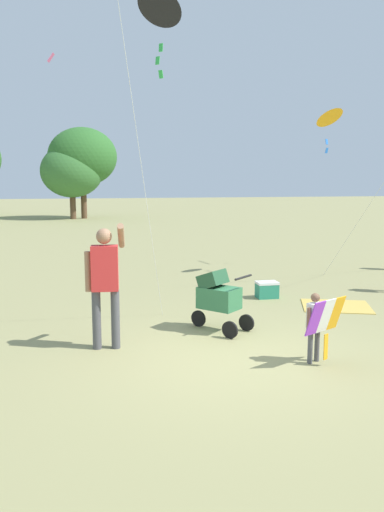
{
  "coord_description": "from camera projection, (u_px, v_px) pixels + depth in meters",
  "views": [
    {
      "loc": [
        -1.94,
        -6.82,
        2.53
      ],
      "look_at": [
        -0.28,
        1.25,
        1.3
      ],
      "focal_mm": 36.76,
      "sensor_mm": 36.0,
      "label": 1
    }
  ],
  "objects": [
    {
      "name": "ground_plane",
      "position": [
        229.0,
        359.0,
        7.37
      ],
      "size": [
        120.0,
        120.0,
        0.0
      ],
      "primitive_type": "plane",
      "color": "#938E5B"
    },
    {
      "name": "child_with_butterfly_kite",
      "position": [
        317.0,
        321.0,
        7.14
      ],
      "size": [
        0.67,
        0.5,
        0.98
      ],
      "color": "#4C4C51",
      "rests_on": "ground"
    },
    {
      "name": "person_adult_flyer",
      "position": [
        105.0,
        277.0,
        7.7
      ],
      "size": [
        0.62,
        0.55,
        1.89
      ],
      "color": "#4C4C51",
      "rests_on": "ground"
    },
    {
      "name": "stroller",
      "position": [
        218.0,
        295.0,
        8.69
      ],
      "size": [
        0.95,
        1.0,
        1.03
      ],
      "color": "black",
      "rests_on": "ground"
    },
    {
      "name": "kite_adult_black",
      "position": [
        160.0,
        10.0,
        8.99
      ],
      "size": [
        1.38,
        2.15,
        5.7
      ],
      "color": "black",
      "rests_on": "ground"
    },
    {
      "name": "kite_orange_delta",
      "position": [
        330.0,
        119.0,
        13.14
      ],
      "size": [
        0.97,
        3.73,
        4.27
      ],
      "color": "#F4A319",
      "rests_on": "ground"
    },
    {
      "name": "picnic_blanket",
      "position": [
        336.0,
        306.0,
        10.4
      ],
      "size": [
        1.6,
        1.46,
        0.02
      ],
      "primitive_type": "cube",
      "rotation": [
        0.0,
        0.0,
        -0.34
      ],
      "color": "gold",
      "rests_on": "ground"
    },
    {
      "name": "cooler_box",
      "position": [
        267.0,
        290.0,
        11.14
      ],
      "size": [
        0.45,
        0.33,
        0.35
      ],
      "color": "#288466",
      "rests_on": "ground"
    }
  ]
}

